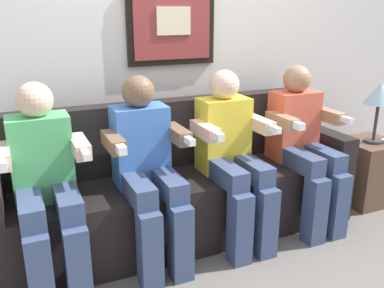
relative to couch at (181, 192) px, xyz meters
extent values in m
plane|color=#66605B|center=(0.00, -0.33, -0.31)|extent=(6.23, 6.23, 0.00)
cube|color=silver|center=(0.00, 0.44, 0.99)|extent=(4.79, 0.05, 2.60)
cube|color=black|center=(0.11, 0.40, 1.04)|extent=(0.63, 0.03, 0.50)
cube|color=maroon|center=(0.11, 0.38, 1.04)|extent=(0.55, 0.02, 0.42)
cube|color=beige|center=(0.11, 0.37, 1.08)|extent=(0.24, 0.02, 0.18)
cube|color=black|center=(0.00, -0.04, -0.09)|extent=(2.11, 0.58, 0.45)
cube|color=black|center=(0.00, 0.18, 0.36)|extent=(2.11, 0.14, 0.45)
cube|color=black|center=(1.13, -0.04, 0.00)|extent=(0.14, 0.58, 0.62)
cube|color=#4CB266|center=(-0.84, -0.05, 0.38)|extent=(0.32, 0.20, 0.48)
sphere|color=beige|center=(-0.84, -0.05, 0.70)|extent=(0.19, 0.19, 0.19)
cube|color=#38476B|center=(-0.93, -0.25, 0.20)|extent=(0.12, 0.40, 0.12)
cube|color=#38476B|center=(-0.75, -0.25, 0.20)|extent=(0.12, 0.40, 0.12)
cube|color=#38476B|center=(-0.93, -0.45, -0.09)|extent=(0.12, 0.12, 0.45)
cube|color=#38476B|center=(-0.75, -0.45, -0.09)|extent=(0.12, 0.12, 0.45)
cube|color=beige|center=(-1.03, -0.17, 0.46)|extent=(0.08, 0.28, 0.08)
cube|color=beige|center=(-0.65, -0.17, 0.46)|extent=(0.08, 0.28, 0.08)
cube|color=white|center=(-0.65, -0.33, 0.47)|extent=(0.04, 0.13, 0.04)
cube|color=white|center=(-1.03, -0.33, 0.47)|extent=(0.04, 0.10, 0.04)
cube|color=#3F72CC|center=(-0.28, -0.05, 0.38)|extent=(0.32, 0.20, 0.48)
sphere|color=brown|center=(-0.28, -0.05, 0.70)|extent=(0.19, 0.19, 0.19)
cube|color=#38476B|center=(-0.37, -0.25, 0.20)|extent=(0.12, 0.40, 0.12)
cube|color=#38476B|center=(-0.19, -0.25, 0.20)|extent=(0.12, 0.40, 0.12)
cube|color=#38476B|center=(-0.37, -0.45, -0.09)|extent=(0.12, 0.12, 0.45)
cube|color=#38476B|center=(-0.19, -0.45, -0.09)|extent=(0.12, 0.12, 0.45)
cube|color=brown|center=(-0.47, -0.17, 0.46)|extent=(0.08, 0.28, 0.08)
cube|color=brown|center=(-0.09, -0.17, 0.46)|extent=(0.08, 0.28, 0.08)
cube|color=white|center=(-0.09, -0.33, 0.47)|extent=(0.04, 0.13, 0.04)
cube|color=white|center=(-0.47, -0.33, 0.47)|extent=(0.04, 0.10, 0.04)
cube|color=yellow|center=(0.28, -0.05, 0.38)|extent=(0.32, 0.20, 0.48)
sphere|color=beige|center=(0.28, -0.05, 0.70)|extent=(0.19, 0.19, 0.19)
cube|color=#38476B|center=(0.19, -0.25, 0.20)|extent=(0.12, 0.40, 0.12)
cube|color=#38476B|center=(0.37, -0.25, 0.20)|extent=(0.12, 0.40, 0.12)
cube|color=#38476B|center=(0.19, -0.45, -0.09)|extent=(0.12, 0.12, 0.45)
cube|color=#38476B|center=(0.37, -0.45, -0.09)|extent=(0.12, 0.12, 0.45)
cube|color=beige|center=(0.09, -0.17, 0.46)|extent=(0.08, 0.28, 0.08)
cube|color=beige|center=(0.47, -0.17, 0.46)|extent=(0.08, 0.28, 0.08)
cube|color=white|center=(0.47, -0.33, 0.47)|extent=(0.04, 0.13, 0.04)
cube|color=white|center=(0.09, -0.33, 0.47)|extent=(0.04, 0.10, 0.04)
cube|color=#D8593F|center=(0.84, -0.05, 0.38)|extent=(0.32, 0.20, 0.48)
sphere|color=#9E7556|center=(0.84, -0.05, 0.70)|extent=(0.19, 0.19, 0.19)
cube|color=#38476B|center=(0.75, -0.25, 0.20)|extent=(0.12, 0.40, 0.12)
cube|color=#38476B|center=(0.93, -0.25, 0.20)|extent=(0.12, 0.40, 0.12)
cube|color=#38476B|center=(0.75, -0.45, -0.09)|extent=(0.12, 0.12, 0.45)
cube|color=#38476B|center=(0.93, -0.45, -0.09)|extent=(0.12, 0.12, 0.45)
cube|color=#9E7556|center=(0.65, -0.17, 0.46)|extent=(0.08, 0.28, 0.08)
cube|color=#9E7556|center=(1.03, -0.17, 0.46)|extent=(0.08, 0.28, 0.08)
cube|color=white|center=(1.03, -0.33, 0.47)|extent=(0.04, 0.13, 0.04)
cube|color=white|center=(0.65, -0.33, 0.47)|extent=(0.04, 0.10, 0.04)
cube|color=brown|center=(1.55, -0.11, -0.06)|extent=(0.40, 0.40, 0.50)
cylinder|color=#333338|center=(1.54, -0.14, 0.20)|extent=(0.14, 0.14, 0.02)
cylinder|color=#333338|center=(1.54, -0.14, 0.35)|extent=(0.02, 0.02, 0.28)
cone|color=#8CB2CC|center=(1.54, -0.14, 0.57)|extent=(0.22, 0.22, 0.16)
camera|label=1|loc=(-0.96, -2.31, 1.14)|focal=38.51mm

